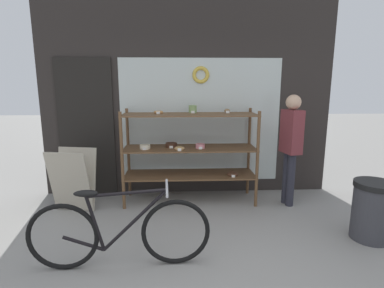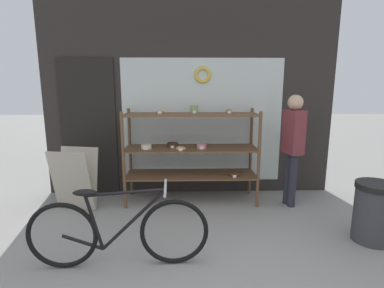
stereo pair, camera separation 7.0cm
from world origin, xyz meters
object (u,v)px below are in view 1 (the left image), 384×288
pedestrian (291,142)px  trash_bin (373,208)px  display_case (189,147)px  sandwich_board (73,180)px  bicycle (119,232)px

pedestrian → trash_bin: 1.30m
display_case → pedestrian: 1.43m
display_case → pedestrian: pedestrian is taller
display_case → sandwich_board: display_case is taller
display_case → sandwich_board: size_ratio=2.24×
display_case → sandwich_board: bearing=-170.2°
pedestrian → trash_bin: bearing=17.1°
sandwich_board → trash_bin: 3.71m
sandwich_board → bicycle: bearing=-46.0°
sandwich_board → trash_bin: size_ratio=1.27×
sandwich_board → display_case: bearing=20.8°
sandwich_board → trash_bin: sandwich_board is taller
display_case → bicycle: display_case is taller
pedestrian → trash_bin: (0.58, -1.02, -0.56)m
bicycle → trash_bin: bicycle is taller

